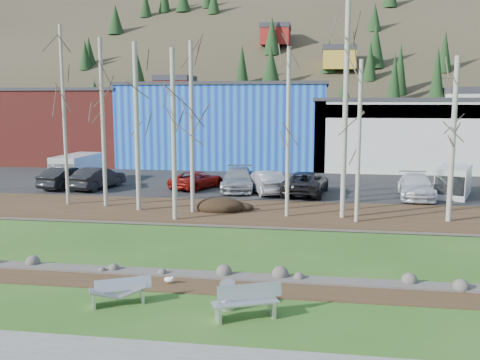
% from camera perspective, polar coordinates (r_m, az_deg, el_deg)
% --- Properties ---
extents(ground, '(200.00, 200.00, 0.00)m').
position_cam_1_polar(ground, '(17.36, -4.58, -13.51)').
color(ground, '#275316').
rests_on(ground, ground).
extents(dirt_strip, '(80.00, 1.80, 0.03)m').
position_cam_1_polar(dirt_strip, '(19.27, -3.11, -11.18)').
color(dirt_strip, '#382616').
rests_on(dirt_strip, ground).
extents(near_bank_rocks, '(80.00, 0.80, 0.50)m').
position_cam_1_polar(near_bank_rocks, '(20.20, -2.51, -10.29)').
color(near_bank_rocks, '#47423D').
rests_on(near_bank_rocks, ground).
extents(river, '(80.00, 8.00, 0.90)m').
position_cam_1_polar(river, '(24.06, -0.57, -7.21)').
color(river, '#111C31').
rests_on(river, ground).
extents(far_bank_rocks, '(80.00, 0.80, 0.46)m').
position_cam_1_polar(far_bank_rocks, '(27.98, 0.81, -4.98)').
color(far_bank_rocks, '#47423D').
rests_on(far_bank_rocks, ground).
extents(far_bank, '(80.00, 7.00, 0.15)m').
position_cam_1_polar(far_bank, '(31.06, 1.64, -3.49)').
color(far_bank, '#382616').
rests_on(far_bank, ground).
extents(parking_lot, '(80.00, 14.00, 0.14)m').
position_cam_1_polar(parking_lot, '(41.33, 3.47, -0.54)').
color(parking_lot, black).
rests_on(parking_lot, ground).
extents(building_brick, '(16.32, 12.24, 7.80)m').
position_cam_1_polar(building_brick, '(61.38, -18.17, 5.58)').
color(building_brick, maroon).
rests_on(building_brick, ground).
extents(building_blue, '(20.40, 12.24, 8.30)m').
position_cam_1_polar(building_blue, '(55.58, -1.31, 6.00)').
color(building_blue, '#1739B9').
rests_on(building_blue, ground).
extents(building_white, '(18.36, 12.24, 6.80)m').
position_cam_1_polar(building_white, '(55.34, 17.43, 4.83)').
color(building_white, silver).
rests_on(building_white, ground).
extents(hillside, '(160.00, 72.00, 35.00)m').
position_cam_1_polar(hillside, '(100.34, 6.86, 14.64)').
color(hillside, '#312B1D').
rests_on(hillside, ground).
extents(bench_intact, '(2.07, 1.32, 1.00)m').
position_cam_1_polar(bench_intact, '(16.48, 0.71, -12.84)').
color(bench_intact, silver).
rests_on(bench_intact, ground).
extents(bench_damaged, '(1.87, 1.32, 0.80)m').
position_cam_1_polar(bench_damaged, '(17.99, -12.72, -11.52)').
color(bench_damaged, silver).
rests_on(bench_damaged, ground).
extents(litter_bin, '(0.51, 0.51, 0.81)m').
position_cam_1_polar(litter_bin, '(17.14, -1.34, -12.33)').
color(litter_bin, silver).
rests_on(litter_bin, ground).
extents(seagull, '(0.42, 0.20, 0.31)m').
position_cam_1_polar(seagull, '(19.54, -7.56, -10.48)').
color(seagull, gold).
rests_on(seagull, ground).
extents(dirt_mound, '(2.87, 2.02, 0.56)m').
position_cam_1_polar(dirt_mound, '(31.34, -2.17, -2.73)').
color(dirt_mound, black).
rests_on(dirt_mound, far_bank).
extents(birch_0, '(0.24, 0.24, 10.03)m').
position_cam_1_polar(birch_0, '(33.16, -14.41, 5.87)').
color(birch_0, '#B9B5A6').
rests_on(birch_0, far_bank).
extents(birch_1, '(0.20, 0.20, 10.87)m').
position_cam_1_polar(birch_1, '(34.40, -18.25, 6.49)').
color(birch_1, '#B9B5A6').
rests_on(birch_1, far_bank).
extents(birch_2, '(0.27, 0.27, 9.65)m').
position_cam_1_polar(birch_2, '(31.43, -10.95, 5.51)').
color(birch_2, '#B9B5A6').
rests_on(birch_2, far_bank).
extents(birch_3, '(0.23, 0.23, 9.64)m').
position_cam_1_polar(birch_3, '(30.42, -5.17, 5.53)').
color(birch_3, '#B9B5A6').
rests_on(birch_3, far_bank).
extents(birch_4, '(0.26, 0.26, 9.08)m').
position_cam_1_polar(birch_4, '(28.57, -7.08, 4.75)').
color(birch_4, '#B9B5A6').
rests_on(birch_4, far_bank).
extents(birch_5, '(0.22, 0.22, 9.22)m').
position_cam_1_polar(birch_5, '(29.26, 5.14, 5.00)').
color(birch_5, '#B9B5A6').
rests_on(birch_5, far_bank).
extents(birch_6, '(0.22, 0.22, 8.45)m').
position_cam_1_polar(birch_6, '(28.50, 12.56, 3.97)').
color(birch_6, '#B9B5A6').
rests_on(birch_6, far_bank).
extents(birch_7, '(0.28, 0.28, 11.91)m').
position_cam_1_polar(birch_7, '(29.34, 11.18, 7.52)').
color(birch_7, '#B9B5A6').
rests_on(birch_7, far_bank).
extents(birch_8, '(0.27, 0.27, 8.63)m').
position_cam_1_polar(birch_8, '(30.05, 21.76, 3.97)').
color(birch_8, '#B9B5A6').
rests_on(birch_8, far_bank).
extents(car_0, '(1.67, 4.00, 1.35)m').
position_cam_1_polar(car_0, '(42.57, -15.82, 0.44)').
color(car_0, white).
rests_on(car_0, parking_lot).
extents(car_1, '(2.71, 5.06, 1.58)m').
position_cam_1_polar(car_1, '(40.30, -14.94, 0.20)').
color(car_1, black).
rests_on(car_1, parking_lot).
extents(car_2, '(3.81, 5.13, 1.30)m').
position_cam_1_polar(car_2, '(39.20, -4.61, 0.03)').
color(car_2, maroon).
rests_on(car_2, parking_lot).
extents(car_3, '(2.79, 5.72, 1.60)m').
position_cam_1_polar(car_3, '(38.24, -0.21, 0.07)').
color(car_3, '#9DA1A4').
rests_on(car_3, parking_lot).
extents(car_4, '(2.01, 4.14, 1.36)m').
position_cam_1_polar(car_4, '(38.66, 1.01, -0.02)').
color(car_4, '#131D48').
rests_on(car_4, parking_lot).
extents(car_5, '(3.49, 5.10, 1.59)m').
position_cam_1_polar(car_5, '(37.11, 2.71, -0.20)').
color(car_5, silver).
rests_on(car_5, parking_lot).
extents(car_6, '(3.30, 6.01, 1.59)m').
position_cam_1_polar(car_6, '(36.86, 7.03, -0.31)').
color(car_6, black).
rests_on(car_6, parking_lot).
extents(car_7, '(2.53, 5.48, 1.55)m').
position_cam_1_polar(car_7, '(37.09, 18.27, -0.65)').
color(car_7, white).
rests_on(car_7, parking_lot).
extents(car_8, '(2.01, 4.14, 1.36)m').
position_cam_1_polar(car_8, '(38.65, 1.12, -0.02)').
color(car_8, '#131D48').
rests_on(car_8, parking_lot).
extents(car_9, '(2.71, 5.06, 1.58)m').
position_cam_1_polar(car_9, '(41.30, -17.92, 0.27)').
color(car_9, black).
rests_on(car_9, parking_lot).
extents(van_white, '(3.28, 4.93, 1.99)m').
position_cam_1_polar(van_white, '(38.62, 21.79, -0.15)').
color(van_white, white).
rests_on(van_white, parking_lot).
extents(van_grey, '(2.24, 5.10, 2.21)m').
position_cam_1_polar(van_grey, '(43.40, -17.09, 1.10)').
color(van_grey, silver).
rests_on(van_grey, parking_lot).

